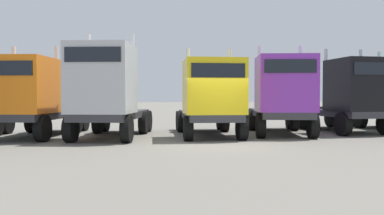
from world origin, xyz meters
The scene contains 6 objects.
ground centered at (0.00, 0.00, 0.00)m, with size 200.00×200.00×0.00m, color slate.
semi_truck_orange centered at (-7.54, 3.59, 1.77)m, with size 3.91×6.61×3.98m.
semi_truck_silver centered at (-4.32, 2.55, 2.01)m, with size 3.89×6.43×4.46m.
semi_truck_yellow centered at (0.13, 2.52, 1.74)m, with size 3.08×6.43×3.92m.
semi_truck_purple centered at (3.50, 2.70, 1.85)m, with size 3.93×6.60×4.15m.
semi_truck_black centered at (7.24, 3.15, 1.85)m, with size 2.56×6.01×4.13m.
Camera 1 is at (-3.95, -14.20, 1.81)m, focal length 37.12 mm.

